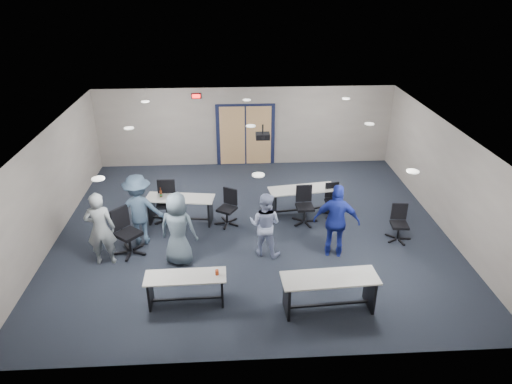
{
  "coord_description": "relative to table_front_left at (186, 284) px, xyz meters",
  "views": [
    {
      "loc": [
        -0.5,
        -10.4,
        6.2
      ],
      "look_at": [
        0.08,
        -0.3,
        1.23
      ],
      "focal_mm": 32.0,
      "sensor_mm": 36.0,
      "label": 1
    }
  ],
  "objects": [
    {
      "name": "table_front_right",
      "position": [
        2.84,
        -0.36,
        0.07
      ],
      "size": [
        1.94,
        0.74,
        0.77
      ],
      "rotation": [
        0.0,
        0.0,
        0.06
      ],
      "color": "beige",
      "rests_on": "floor"
    },
    {
      "name": "double_door",
      "position": [
        1.48,
        7.35,
        0.59
      ],
      "size": [
        2.0,
        0.07,
        2.2
      ],
      "color": "black",
      "rests_on": "back_wall"
    },
    {
      "name": "left_wall",
      "position": [
        -3.52,
        2.89,
        0.89
      ],
      "size": [
        0.04,
        9.0,
        2.7
      ],
      "primitive_type": "cube",
      "color": "gray",
      "rests_on": "floor"
    },
    {
      "name": "back_wall",
      "position": [
        1.48,
        7.39,
        0.89
      ],
      "size": [
        10.0,
        0.04,
        2.7
      ],
      "primitive_type": "cube",
      "color": "gray",
      "rests_on": "floor"
    },
    {
      "name": "person_lightblue",
      "position": [
        1.72,
        1.72,
        0.34
      ],
      "size": [
        0.95,
        0.86,
        1.6
      ],
      "primitive_type": "imported",
      "rotation": [
        0.0,
        0.0,
        2.75
      ],
      "color": "#AAB7E2",
      "rests_on": "floor"
    },
    {
      "name": "chair_back_a",
      "position": [
        -0.8,
        3.44,
        0.11
      ],
      "size": [
        0.71,
        0.71,
        1.13
      ],
      "primitive_type": null,
      "rotation": [
        0.0,
        0.0,
        -0.0
      ],
      "color": "black",
      "rests_on": "floor"
    },
    {
      "name": "person_navy",
      "position": [
        3.38,
        1.57,
        0.46
      ],
      "size": [
        1.15,
        0.69,
        1.83
      ],
      "primitive_type": "imported",
      "rotation": [
        0.0,
        0.0,
        2.9
      ],
      "color": "navy",
      "rests_on": "floor"
    },
    {
      "name": "person_plaid",
      "position": [
        -0.28,
        1.49,
        0.43
      ],
      "size": [
        0.98,
        0.76,
        1.77
      ],
      "primitive_type": "imported",
      "rotation": [
        0.0,
        0.0,
        2.89
      ],
      "color": "slate",
      "rests_on": "floor"
    },
    {
      "name": "chair_loose_left",
      "position": [
        -1.51,
        1.91,
        0.12
      ],
      "size": [
        1.03,
        1.03,
        1.16
      ],
      "primitive_type": null,
      "rotation": [
        0.0,
        0.0,
        0.86
      ],
      "color": "black",
      "rests_on": "floor"
    },
    {
      "name": "front_wall",
      "position": [
        1.48,
        -1.61,
        0.89
      ],
      "size": [
        10.0,
        0.04,
        2.7
      ],
      "primitive_type": "cube",
      "color": "gray",
      "rests_on": "floor"
    },
    {
      "name": "person_back",
      "position": [
        -1.3,
        2.41,
        0.46
      ],
      "size": [
        1.22,
        0.75,
        1.83
      ],
      "primitive_type": "imported",
      "rotation": [
        0.0,
        0.0,
        3.2
      ],
      "color": "#3C536C",
      "rests_on": "floor"
    },
    {
      "name": "exit_sign",
      "position": [
        -0.12,
        7.33,
        1.99
      ],
      "size": [
        0.32,
        0.07,
        0.18
      ],
      "color": "black",
      "rests_on": "back_wall"
    },
    {
      "name": "chair_back_d",
      "position": [
        3.76,
        3.48,
        0.01
      ],
      "size": [
        0.66,
        0.66,
        0.93
      ],
      "primitive_type": null,
      "rotation": [
        0.0,
        0.0,
        0.16
      ],
      "color": "black",
      "rests_on": "floor"
    },
    {
      "name": "right_wall",
      "position": [
        6.48,
        2.89,
        0.89
      ],
      "size": [
        0.04,
        9.0,
        2.7
      ],
      "primitive_type": "cube",
      "color": "gray",
      "rests_on": "floor"
    },
    {
      "name": "ceiling_can_lights",
      "position": [
        1.48,
        3.14,
        2.21
      ],
      "size": [
        6.24,
        5.74,
        0.02
      ],
      "primitive_type": null,
      "color": "silver",
      "rests_on": "ceiling"
    },
    {
      "name": "chair_back_b",
      "position": [
        0.82,
        3.17,
        0.03
      ],
      "size": [
        0.84,
        0.84,
        0.98
      ],
      "primitive_type": null,
      "rotation": [
        0.0,
        0.0,
        -0.54
      ],
      "color": "black",
      "rests_on": "floor"
    },
    {
      "name": "table_back_left",
      "position": [
        -0.43,
        3.37,
        0.05
      ],
      "size": [
        1.87,
        0.84,
        1.0
      ],
      "rotation": [
        0.0,
        0.0,
        -0.14
      ],
      "color": "beige",
      "rests_on": "floor"
    },
    {
      "name": "table_front_left",
      "position": [
        0.0,
        0.0,
        0.0
      ],
      "size": [
        1.65,
        0.58,
        0.77
      ],
      "rotation": [
        0.0,
        0.0,
        0.02
      ],
      "color": "beige",
      "rests_on": "floor"
    },
    {
      "name": "ceiling_projector",
      "position": [
        1.78,
        3.38,
        1.95
      ],
      "size": [
        0.35,
        0.32,
        0.37
      ],
      "color": "black",
      "rests_on": "ceiling"
    },
    {
      "name": "chair_loose_right",
      "position": [
        5.14,
        2.13,
        0.01
      ],
      "size": [
        0.65,
        0.65,
        0.93
      ],
      "primitive_type": null,
      "rotation": [
        0.0,
        0.0,
        -0.11
      ],
      "color": "black",
      "rests_on": "floor"
    },
    {
      "name": "ceiling",
      "position": [
        1.48,
        2.89,
        2.24
      ],
      "size": [
        10.0,
        9.0,
        0.04
      ],
      "primitive_type": "cube",
      "color": "white",
      "rests_on": "back_wall"
    },
    {
      "name": "chair_back_c",
      "position": [
        2.9,
        3.12,
        0.06
      ],
      "size": [
        0.67,
        0.67,
        1.02
      ],
      "primitive_type": null,
      "rotation": [
        0.0,
        0.0,
        0.04
      ],
      "color": "black",
      "rests_on": "floor"
    },
    {
      "name": "floor",
      "position": [
        1.48,
        2.89,
        -0.46
      ],
      "size": [
        10.0,
        10.0,
        0.0
      ],
      "primitive_type": "plane",
      "color": "black",
      "rests_on": "ground"
    },
    {
      "name": "table_back_right",
      "position": [
        2.91,
        3.69,
        0.06
      ],
      "size": [
        1.92,
        0.87,
        0.75
      ],
      "rotation": [
        0.0,
        0.0,
        0.14
      ],
      "color": "beige",
      "rests_on": "floor"
    },
    {
      "name": "person_gray",
      "position": [
        -2.02,
        1.55,
        0.45
      ],
      "size": [
        0.69,
        0.48,
        1.81
      ],
      "primitive_type": "imported",
      "rotation": [
        0.0,
        0.0,
        3.22
      ],
      "color": "gray",
      "rests_on": "floor"
    }
  ]
}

